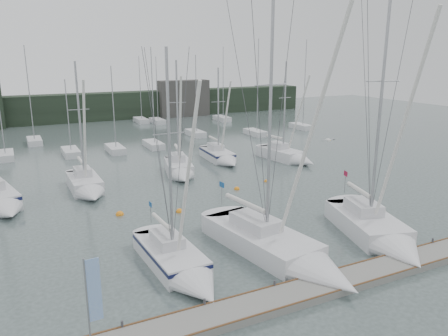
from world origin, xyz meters
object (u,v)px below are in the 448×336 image
object	(u,v)px
sailboat_mid_c	(180,171)
sailboat_mid_d	(222,157)
buoy_b	(237,189)
sailboat_near_right	(382,235)
sailboat_mid_b	(87,187)
sailboat_mid_e	(290,157)
buoy_a	(180,212)
sailboat_mid_a	(0,202)
sailboat_near_left	(181,267)
buoy_c	(120,215)
dock_banner	(92,296)
buoy_d	(266,182)
sailboat_near_center	(289,255)

from	to	relation	value
sailboat_mid_c	sailboat_mid_d	xyz separation A→B (m)	(6.47, 3.59, -0.05)
sailboat_mid_c	buoy_b	world-z (taller)	sailboat_mid_c
sailboat_near_right	sailboat_mid_b	bearing A→B (deg)	144.42
sailboat_mid_e	buoy_a	distance (m)	19.98
sailboat_mid_a	sailboat_mid_d	distance (m)	23.71
sailboat_near_left	sailboat_mid_e	distance (m)	28.55
sailboat_mid_d	sailboat_mid_e	distance (m)	7.86
sailboat_near_right	buoy_c	bearing A→B (deg)	153.51
sailboat_near_left	sailboat_near_right	bearing A→B (deg)	-10.64
sailboat_mid_b	sailboat_mid_e	size ratio (longest dim) A/B	1.02
sailboat_mid_e	buoy_b	world-z (taller)	sailboat_mid_e
sailboat_near_left	sailboat_mid_b	size ratio (longest dim) A/B	1.09
sailboat_mid_a	sailboat_mid_d	world-z (taller)	sailboat_mid_a
dock_banner	buoy_b	bearing A→B (deg)	44.62
buoy_d	sailboat_mid_e	bearing A→B (deg)	40.54
sailboat_near_right	buoy_c	size ratio (longest dim) A/B	27.91
sailboat_mid_c	sailboat_mid_d	bearing A→B (deg)	42.42
sailboat_near_center	sailboat_mid_e	xyz separation A→B (m)	(14.65, 21.02, -0.02)
sailboat_near_center	sailboat_mid_b	distance (m)	20.90
sailboat_near_center	buoy_c	xyz separation A→B (m)	(-7.09, 12.59, -0.60)
buoy_a	sailboat_mid_d	bearing A→B (deg)	52.22
buoy_c	buoy_d	bearing A→B (deg)	10.03
buoy_c	dock_banner	xyz separation A→B (m)	(-4.73, -15.87, 2.82)
sailboat_near_right	sailboat_mid_c	bearing A→B (deg)	122.00
sailboat_mid_a	sailboat_mid_d	xyz separation A→B (m)	(22.86, 6.31, -0.10)
buoy_b	buoy_c	size ratio (longest dim) A/B	0.83
buoy_d	sailboat_near_left	bearing A→B (deg)	-135.86
sailboat_mid_d	buoy_a	bearing A→B (deg)	-124.25
sailboat_near_left	sailboat_mid_a	distance (m)	18.81
sailboat_mid_b	buoy_d	xyz separation A→B (m)	(16.28, -3.90, -0.58)
buoy_d	sailboat_near_center	bearing A→B (deg)	-117.37
sailboat_near_center	sailboat_mid_b	xyz separation A→B (m)	(-8.39, 19.14, -0.01)
sailboat_near_right	buoy_b	bearing A→B (deg)	117.21
sailboat_near_left	buoy_c	size ratio (longest dim) A/B	21.16
sailboat_mid_d	sailboat_mid_e	bearing A→B (deg)	-21.06
sailboat_near_center	sailboat_near_right	bearing A→B (deg)	-12.09
sailboat_mid_c	dock_banner	size ratio (longest dim) A/B	3.00
sailboat_mid_b	sailboat_mid_e	xyz separation A→B (m)	(23.04, 1.88, -0.01)
sailboat_mid_b	dock_banner	xyz separation A→B (m)	(-3.43, -22.42, 2.24)
sailboat_mid_c	sailboat_mid_e	distance (m)	13.63
buoy_a	dock_banner	world-z (taller)	dock_banner
sailboat_near_right	sailboat_mid_d	world-z (taller)	sailboat_near_right
buoy_a	dock_banner	size ratio (longest dim) A/B	0.14
sailboat_near_center	sailboat_mid_d	xyz separation A→B (m)	(7.50, 24.30, -0.04)
sailboat_near_right	sailboat_mid_a	xyz separation A→B (m)	(-22.37, 18.40, 0.03)
sailboat_near_center	buoy_d	xyz separation A→B (m)	(7.89, 15.24, -0.60)
sailboat_mid_a	dock_banner	xyz separation A→B (m)	(3.53, -21.27, 2.16)
sailboat_mid_b	sailboat_mid_c	distance (m)	9.55
sailboat_mid_a	buoy_a	bearing A→B (deg)	-41.19
sailboat_near_right	buoy_d	xyz separation A→B (m)	(0.88, 15.65, -0.63)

